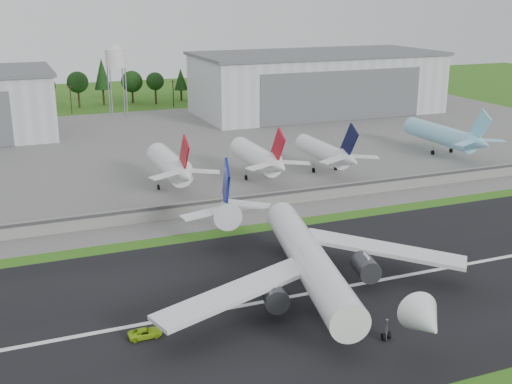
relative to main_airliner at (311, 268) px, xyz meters
name	(u,v)px	position (x,y,z in m)	size (l,w,h in m)	color
ground	(368,315)	(5.33, -9.57, -4.89)	(600.00, 600.00, 0.00)	#3C6918
runway	(337,288)	(5.33, 0.43, -4.84)	(320.00, 60.00, 0.10)	black
runway_centerline	(337,288)	(5.33, 0.43, -4.78)	(220.00, 1.00, 0.02)	white
apron	(172,150)	(5.33, 110.43, -4.84)	(320.00, 150.00, 0.10)	slate
blast_fence	(243,203)	(5.33, 45.41, -3.09)	(240.00, 0.61, 3.50)	gray
hangar_east	(317,82)	(80.33, 155.34, 7.73)	(102.00, 47.00, 25.20)	silver
water_tower	(115,56)	(0.33, 175.43, 19.66)	(8.40, 8.40, 29.40)	#99999E
utility_poles	(124,110)	(5.33, 190.43, -4.89)	(230.00, 3.00, 12.00)	black
treeline	(118,105)	(5.33, 205.43, -4.89)	(320.00, 16.00, 22.00)	black
main_airliner	(311,268)	(0.00, 0.00, 0.00)	(56.01, 58.87, 18.17)	white
ground_vehicle	(145,333)	(-28.52, -3.53, -4.11)	(2.28, 4.95, 1.38)	#A4D418
parked_jet_red_a	(172,166)	(-5.63, 67.02, 1.49)	(7.36, 31.29, 16.91)	white
parked_jet_red_b	(260,158)	(18.42, 67.00, 1.34)	(7.36, 31.29, 16.74)	white
parked_jet_navy	(328,153)	(38.73, 66.94, 1.00)	(7.36, 31.29, 16.38)	white
parked_jet_skyblue	(446,136)	(82.80, 72.00, 1.29)	(7.36, 37.29, 16.75)	#8CD1F3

